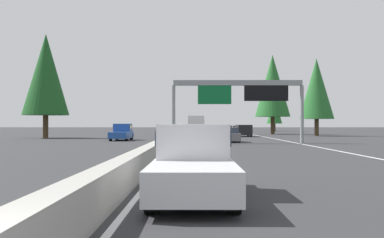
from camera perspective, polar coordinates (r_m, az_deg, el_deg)
name	(u,v)px	position (r m, az deg, el deg)	size (l,w,h in m)	color
ground_plane	(182,137)	(63.05, -1.25, -2.28)	(320.00, 320.00, 0.00)	#2D2D30
median_barrier	(184,131)	(83.03, -1.08, -1.56)	(180.00, 0.56, 0.90)	#9E9B93
shoulder_stripe_right	(255,135)	(73.68, 7.97, -2.02)	(160.00, 0.16, 0.01)	silver
shoulder_stripe_median	(185,135)	(73.04, -0.84, -2.04)	(160.00, 0.16, 0.01)	silver
sign_gantry_overhead	(240,93)	(43.43, 6.03, 3.28)	(0.50, 12.68, 6.03)	gray
pickup_far_center	(193,161)	(11.69, 0.15, -5.32)	(5.60, 2.00, 1.86)	silver
sedan_distant_a	(230,135)	(45.78, 4.83, -2.07)	(4.40, 1.80, 1.47)	slate
sedan_mid_left	(237,130)	(79.08, 5.69, -1.44)	(4.40, 1.80, 1.47)	red
sedan_near_right	(232,130)	(88.00, 5.13, -1.35)	(4.40, 1.80, 1.47)	red
box_truck_distant_b	(194,125)	(88.69, 0.31, -0.74)	(8.50, 2.40, 2.95)	gold
minivan_near_center	(244,130)	(65.19, 6.55, -1.38)	(5.00, 1.95, 1.69)	black
bus_mid_right	(196,124)	(76.21, 0.51, -0.69)	(11.50, 2.55, 3.10)	white
oncoming_near	(122,132)	(51.11, -8.85, -1.65)	(5.60, 2.00, 1.86)	#1E4793
conifer_right_mid	(317,89)	(70.94, 15.48, 3.70)	(5.17, 5.17, 11.75)	#4C3823
conifer_right_far	(273,86)	(80.90, 10.15, 4.16)	(6.17, 6.17, 14.03)	#4C3823
conifer_right_distant	(274,110)	(110.40, 10.37, 1.14)	(3.74, 3.74, 8.50)	#4C3823
conifer_left_near	(46,75)	(61.31, -18.01, 5.36)	(5.93, 5.93, 13.47)	#4C3823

